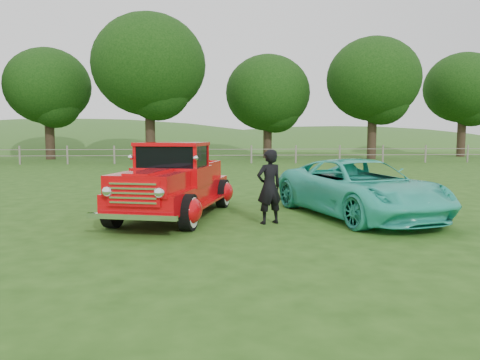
{
  "coord_description": "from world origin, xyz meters",
  "views": [
    {
      "loc": [
        -0.01,
        -9.04,
        1.98
      ],
      "look_at": [
        0.73,
        1.2,
        0.96
      ],
      "focal_mm": 35.0,
      "sensor_mm": 36.0,
      "label": 1
    }
  ],
  "objects": [
    {
      "name": "distant_hills",
      "position": [
        -4.08,
        59.46,
        -4.55
      ],
      "size": [
        116.0,
        60.0,
        18.0
      ],
      "color": "#306324",
      "rests_on": "ground"
    },
    {
      "name": "ground",
      "position": [
        0.0,
        0.0,
        0.0
      ],
      "size": [
        140.0,
        140.0,
        0.0
      ],
      "primitive_type": "plane",
      "color": "#244813",
      "rests_on": "ground"
    },
    {
      "name": "teal_sedan",
      "position": [
        3.65,
        1.81,
        0.69
      ],
      "size": [
        3.53,
        5.37,
        1.37
      ],
      "primitive_type": "imported",
      "rotation": [
        0.0,
        0.0,
        0.27
      ],
      "color": "#32C9B0",
      "rests_on": "ground"
    },
    {
      "name": "tree_near_east",
      "position": [
        5.0,
        29.0,
        5.25
      ],
      "size": [
        6.8,
        6.8,
        8.33
      ],
      "color": "#312118",
      "rests_on": "ground"
    },
    {
      "name": "fence_line",
      "position": [
        0.0,
        22.0,
        0.6
      ],
      "size": [
        48.0,
        0.12,
        1.2
      ],
      "color": "gray",
      "rests_on": "ground"
    },
    {
      "name": "man",
      "position": [
        1.37,
        1.08,
        0.82
      ],
      "size": [
        0.7,
        0.59,
        1.64
      ],
      "primitive_type": "imported",
      "rotation": [
        0.0,
        0.0,
        3.52
      ],
      "color": "black",
      "rests_on": "ground"
    },
    {
      "name": "tree_near_west",
      "position": [
        -4.0,
        25.0,
        6.8
      ],
      "size": [
        8.0,
        8.0,
        10.42
      ],
      "color": "#312118",
      "rests_on": "ground"
    },
    {
      "name": "tree_mid_west",
      "position": [
        -12.0,
        28.0,
        5.55
      ],
      "size": [
        6.4,
        6.4,
        8.46
      ],
      "color": "#312118",
      "rests_on": "ground"
    },
    {
      "name": "red_pickup",
      "position": [
        -0.79,
        2.12,
        0.8
      ],
      "size": [
        3.14,
        5.27,
        1.78
      ],
      "rotation": [
        0.0,
        0.0,
        -0.26
      ],
      "color": "black",
      "rests_on": "ground"
    },
    {
      "name": "tree_mid_east",
      "position": [
        13.0,
        27.0,
        6.17
      ],
      "size": [
        7.2,
        7.2,
        9.44
      ],
      "color": "#312118",
      "rests_on": "ground"
    },
    {
      "name": "tree_far_east",
      "position": [
        22.0,
        30.0,
        5.86
      ],
      "size": [
        6.6,
        6.6,
        8.86
      ],
      "color": "#312118",
      "rests_on": "ground"
    }
  ]
}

